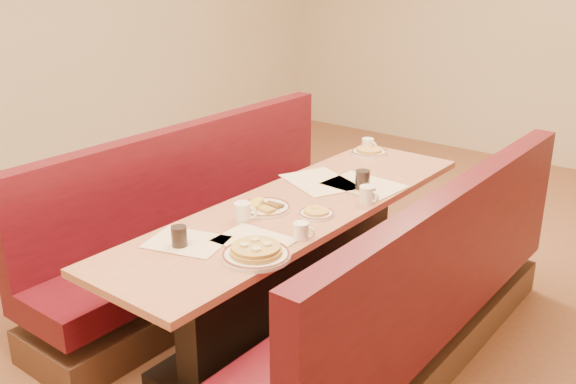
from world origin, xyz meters
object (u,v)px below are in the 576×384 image
Objects in this scene: pancake_plate at (256,253)px; coffee_mug_b at (243,211)px; eggs_plate at (264,207)px; soda_tumbler_mid at (363,180)px; coffee_mug_d at (368,145)px; coffee_mug_a at (302,231)px; coffee_mug_c at (368,194)px; booth_left at (206,235)px; booth_right at (414,309)px; soda_tumbler_near at (179,237)px; diner_table at (298,266)px.

coffee_mug_b reaches higher than pancake_plate.
soda_tumbler_mid is at bearing 67.39° from eggs_plate.
eggs_plate is at bearing -80.51° from coffee_mug_d.
coffee_mug_a is 0.86× the size of coffee_mug_c.
booth_right is (1.46, 0.00, 0.00)m from booth_left.
pancake_plate is 0.58m from eggs_plate.
coffee_mug_d is at bearing 119.05° from soda_tumbler_mid.
diner_table is at bearing 81.71° from soda_tumbler_near.
pancake_plate is 0.44m from coffee_mug_b.
coffee_mug_c is (1.02, 0.25, 0.44)m from booth_left.
soda_tumbler_near reaches higher than coffee_mug_c.
coffee_mug_c is (0.04, 0.89, 0.02)m from pancake_plate.
diner_table is at bearing 180.00° from booth_right.
eggs_plate is 2.71× the size of soda_tumbler_near.
booth_right is at bearing 52.63° from pancake_plate.
soda_tumbler_mid is at bearing 70.35° from diner_table.
soda_tumbler_mid is (-0.13, 0.76, 0.02)m from coffee_mug_a.
booth_left reaches higher than soda_tumbler_near.
soda_tumbler_near reaches higher than eggs_plate.
diner_table is 21.24× the size of coffee_mug_d.
pancake_plate is 2.57× the size of coffee_mug_b.
soda_tumbler_near is at bearing -159.61° from pancake_plate.
booth_left is 20.33× the size of coffee_mug_b.
coffee_mug_a is at bearing -79.99° from soda_tumbler_mid.
eggs_plate is at bearing -168.01° from booth_right.
coffee_mug_c is at bearing 41.64° from diner_table.
eggs_plate is 2.25× the size of coffee_mug_b.
soda_tumbler_mid is (-0.14, 0.16, 0.01)m from coffee_mug_c.
soda_tumbler_mid is (0.88, 0.42, 0.45)m from booth_left.
coffee_mug_b is at bearing -156.76° from booth_right.
coffee_mug_a reaches higher than eggs_plate.
coffee_mug_b is at bearing -107.12° from soda_tumbler_mid.
diner_table is at bearing 112.95° from coffee_mug_a.
soda_tumbler_near reaches higher than coffee_mug_b.
soda_tumbler_mid is at bearing 140.43° from coffee_mug_c.
booth_right is at bearing 0.00° from booth_left.
coffee_mug_d is 1.88m from soda_tumbler_near.
soda_tumbler_near is at bearing -51.23° from booth_left.
coffee_mug_d is at bearing 65.54° from booth_left.
booth_right is 19.97× the size of coffee_mug_c.
diner_table is 24.45× the size of soda_tumbler_near.
soda_tumbler_near is 1.22m from soda_tumbler_mid.
booth_right is 0.84m from soda_tumbler_mid.
pancake_plate is 1.80m from coffee_mug_d.
booth_left is 19.97× the size of coffee_mug_c.
booth_right is at bearing -45.25° from coffee_mug_d.
pancake_plate is at bearing -33.22° from booth_left.
coffee_mug_b is 1.20× the size of soda_tumbler_near.
soda_tumbler_near is at bearing -102.39° from soda_tumbler_mid.
coffee_mug_c is 0.99m from coffee_mug_d.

